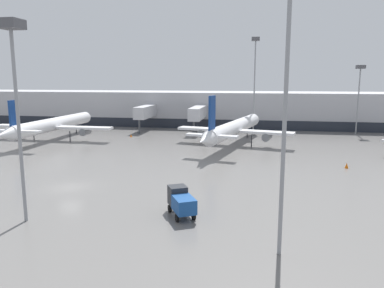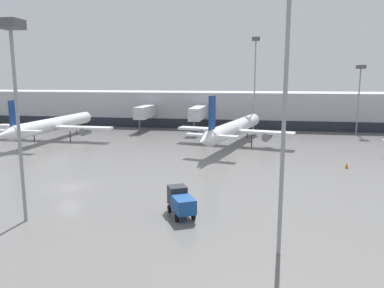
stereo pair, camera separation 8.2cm
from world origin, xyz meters
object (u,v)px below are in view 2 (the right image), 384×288
at_px(parked_jet_1, 234,128).
at_px(traffic_cone_1, 131,136).
at_px(traffic_cone_0, 347,166).
at_px(apron_light_mast_2, 360,79).
at_px(apron_light_mast_3, 255,60).
at_px(service_truck_2, 181,201).
at_px(apron_light_mast_1, 289,14).
at_px(apron_light_mast_4, 13,64).
at_px(parked_jet_0, 53,125).

xyz_separation_m(parked_jet_1, traffic_cone_1, (-22.76, 6.78, -3.05)).
bearing_deg(traffic_cone_0, apron_light_mast_2, 74.68).
distance_m(traffic_cone_0, apron_light_mast_3, 39.53).
relative_size(service_truck_2, traffic_cone_0, 5.62).
bearing_deg(apron_light_mast_1, apron_light_mast_3, 92.46).
height_order(traffic_cone_1, apron_light_mast_4, apron_light_mast_4).
relative_size(apron_light_mast_2, apron_light_mast_4, 0.89).
xyz_separation_m(traffic_cone_0, apron_light_mast_1, (-10.89, -28.56, 16.35)).
bearing_deg(apron_light_mast_3, service_truck_2, -96.06).
bearing_deg(apron_light_mast_3, parked_jet_1, -100.85).
distance_m(traffic_cone_0, traffic_cone_1, 45.58).
bearing_deg(parked_jet_0, apron_light_mast_2, -71.12).
bearing_deg(apron_light_mast_4, traffic_cone_1, 98.05).
bearing_deg(parked_jet_1, apron_light_mast_3, 1.93).
bearing_deg(traffic_cone_1, traffic_cone_0, -29.38).
bearing_deg(service_truck_2, apron_light_mast_4, 77.24).
bearing_deg(apron_light_mast_1, apron_light_mast_2, 72.16).
bearing_deg(apron_light_mast_3, apron_light_mast_4, -108.06).
xyz_separation_m(apron_light_mast_2, apron_light_mast_3, (-23.27, -2.13, 4.27)).
distance_m(service_truck_2, apron_light_mast_4, 18.64).
bearing_deg(apron_light_mast_1, apron_light_mast_4, 173.21).
distance_m(parked_jet_0, apron_light_mast_1, 62.79).
distance_m(parked_jet_0, service_truck_2, 50.88).
height_order(traffic_cone_0, traffic_cone_1, traffic_cone_0).
relative_size(apron_light_mast_3, apron_light_mast_4, 1.25).
bearing_deg(traffic_cone_1, service_truck_2, -65.58).
bearing_deg(apron_light_mast_1, service_truck_2, 143.66).
distance_m(parked_jet_0, apron_light_mast_4, 47.36).
bearing_deg(parked_jet_1, service_truck_2, -171.00).
xyz_separation_m(parked_jet_0, apron_light_mast_1, (42.99, -43.73, 13.49)).
distance_m(parked_jet_0, traffic_cone_1, 16.16).
distance_m(parked_jet_1, apron_light_mast_1, 46.53).
xyz_separation_m(apron_light_mast_3, apron_light_mast_4, (-19.33, -59.28, -2.94)).
distance_m(apron_light_mast_1, apron_light_mast_4, 22.34).
bearing_deg(apron_light_mast_2, service_truck_2, -116.81).
bearing_deg(traffic_cone_0, apron_light_mast_4, -141.73).
relative_size(traffic_cone_0, apron_light_mast_1, 0.04).
height_order(service_truck_2, apron_light_mast_3, apron_light_mast_3).
relative_size(parked_jet_1, traffic_cone_0, 45.11).
xyz_separation_m(apron_light_mast_1, apron_light_mast_4, (-21.99, 2.62, -2.93)).
height_order(service_truck_2, apron_light_mast_2, apron_light_mast_2).
bearing_deg(apron_light_mast_2, traffic_cone_0, -105.32).
relative_size(parked_jet_1, apron_light_mast_4, 2.03).
bearing_deg(apron_light_mast_2, parked_jet_0, -162.30).
bearing_deg(apron_light_mast_2, apron_light_mast_3, -174.77).
height_order(apron_light_mast_1, apron_light_mast_4, apron_light_mast_1).
bearing_deg(service_truck_2, traffic_cone_1, -3.70).
bearing_deg(traffic_cone_0, apron_light_mast_3, 112.12).
xyz_separation_m(service_truck_2, apron_light_mast_3, (5.91, 55.60, 15.33)).
height_order(traffic_cone_0, apron_light_mast_4, apron_light_mast_4).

